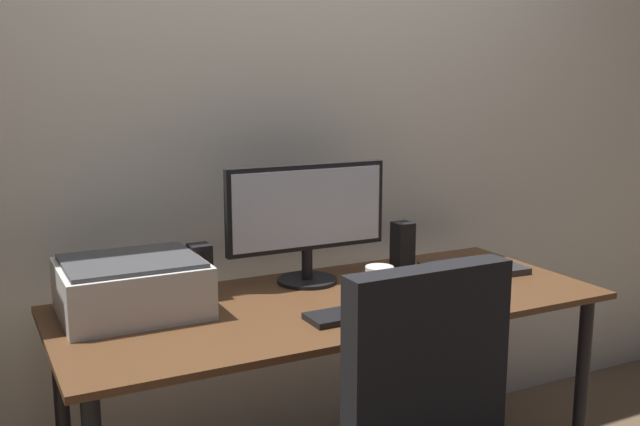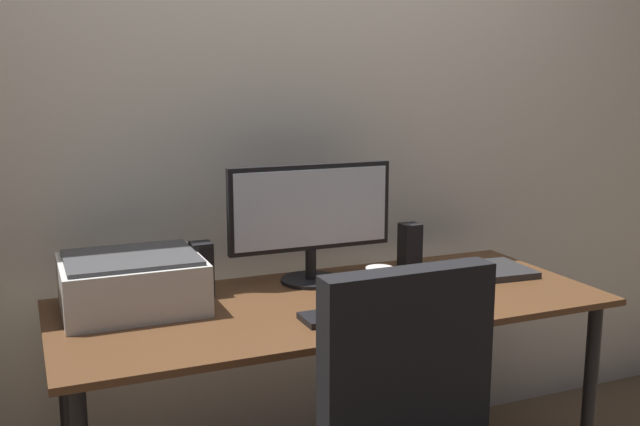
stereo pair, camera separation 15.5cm
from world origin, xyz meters
TOP-DOWN VIEW (x-y plane):
  - back_wall at (0.00, 0.52)m, footprint 6.40×0.10m
  - desk at (0.00, 0.00)m, footprint 1.67×0.69m
  - monitor at (0.01, 0.20)m, footprint 0.56×0.20m
  - keyboard at (-0.02, -0.17)m, footprint 0.29×0.11m
  - mouse at (0.19, -0.18)m, footprint 0.07×0.10m
  - coffee_mug at (0.14, -0.04)m, footprint 0.10×0.09m
  - laptop at (0.59, 0.06)m, footprint 0.34×0.25m
  - speaker_left at (-0.36, 0.20)m, footprint 0.06×0.07m
  - speaker_right at (0.38, 0.20)m, footprint 0.06×0.07m
  - printer at (-0.58, 0.15)m, footprint 0.40×0.34m

SIDE VIEW (x-z plane):
  - desk at x=0.00m, z-range 0.29..1.03m
  - keyboard at x=-0.02m, z-range 0.74..0.76m
  - laptop at x=0.59m, z-range 0.74..0.76m
  - mouse at x=0.19m, z-range 0.74..0.77m
  - coffee_mug at x=0.14m, z-range 0.74..0.84m
  - printer at x=-0.58m, z-range 0.74..0.90m
  - speaker_left at x=-0.36m, z-range 0.74..0.91m
  - speaker_right at x=0.38m, z-range 0.74..0.91m
  - monitor at x=0.01m, z-range 0.77..1.16m
  - back_wall at x=0.00m, z-range 0.00..2.60m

